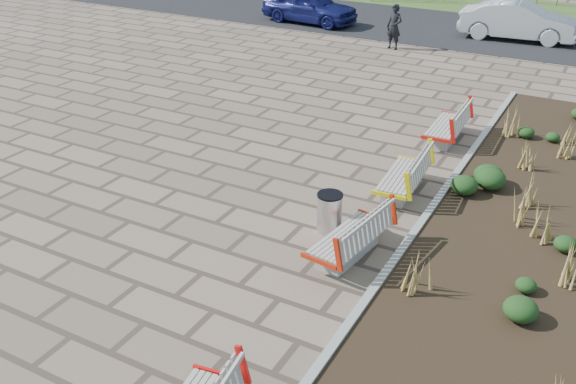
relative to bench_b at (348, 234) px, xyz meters
The scene contains 12 objects.
ground 4.06m from the bench_b, 138.09° to the right, with size 120.00×120.00×0.00m, color #725C4E.
planting_bed 4.01m from the bench_b, 35.37° to the left, with size 4.50×18.00×0.10m, color black.
planting_curb 2.52m from the bench_b, 68.26° to the left, with size 0.16×18.00×0.15m, color gray.
grass_verge_far 25.49m from the bench_b, 96.76° to the left, with size 80.00×5.00×0.04m, color #33511E.
road 19.55m from the bench_b, 98.83° to the left, with size 80.00×7.00×0.02m, color black.
bench_b is the anchor object (origin of this frame).
bench_c 3.05m from the bench_b, 90.00° to the left, with size 0.90×2.10×1.00m, color yellow, non-canonical shape.
bench_d 6.58m from the bench_b, 90.00° to the left, with size 0.90×2.10×1.00m, color red, non-canonical shape.
litter_bin 1.01m from the bench_b, 136.48° to the left, with size 0.52×0.52×0.85m, color #B2B2B7.
pedestrian 15.62m from the bench_b, 107.18° to the left, with size 0.65×0.43×1.78m, color black.
car_blue 19.85m from the bench_b, 119.12° to the left, with size 1.83×4.54×1.55m, color #121651.
car_silver 18.80m from the bench_b, 91.53° to the left, with size 1.68×4.80×1.58m, color #B2B5BA.
Camera 1 is at (7.05, -7.16, 6.98)m, focal length 40.00 mm.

